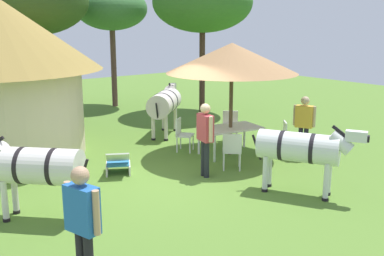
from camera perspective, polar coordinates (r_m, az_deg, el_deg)
The scene contains 17 objects.
ground_plane at distance 10.47m, azimuth -3.01°, elevation -6.15°, with size 36.00×36.00×0.00m, color #537A2C.
shade_umbrella at distance 11.80m, azimuth 5.00°, elevation 8.68°, with size 3.38×3.38×2.93m.
patio_dining_table at distance 12.09m, azimuth 4.82°, elevation -0.24°, with size 1.71×1.18×0.74m.
patio_chair_near_hut at distance 13.41m, azimuth 4.79°, elevation 0.48°, with size 0.61×0.61×0.90m.
patio_chair_west_end at distance 12.39m, azimuth -1.25°, elevation -0.55°, with size 0.61×0.60×0.90m.
patio_chair_east_end at distance 10.85m, azimuth 5.01°, elevation -2.61°, with size 0.61×0.61×0.90m.
patio_chair_near_lawn at distance 12.25m, azimuth 11.01°, elevation -0.96°, with size 0.60×0.61×0.90m.
guest_beside_umbrella at distance 10.22m, azimuth 1.66°, elevation -0.65°, with size 0.30×0.60×1.69m.
guest_behind_table at distance 12.05m, azimuth 13.82°, elevation 0.84°, with size 0.37×0.53×1.61m.
standing_watcher at distance 6.03m, azimuth -13.49°, elevation -10.93°, with size 0.34×0.60×1.73m.
striped_lounge_chair at distance 10.76m, azimuth -9.22°, elevation -4.35°, with size 0.85×0.97×0.61m.
zebra_nearest_camera at distance 9.46m, azimuth 13.45°, elevation -2.49°, with size 1.35×2.06×1.51m.
zebra_by_umbrella at distance 14.09m, azimuth -3.41°, elevation 3.14°, with size 1.92×1.79×1.54m.
zebra_toward_hut at distance 8.48m, azimuth -19.01°, elevation -4.60°, with size 1.72×1.72×1.52m.
acacia_tree_right_background at distance 17.44m, azimuth 1.32°, elevation 15.40°, with size 3.71×3.71×5.26m.
acacia_tree_behind_hut at distance 19.09m, azimuth -10.02°, elevation 14.38°, with size 2.86×2.86×4.81m.
acacia_tree_left_background at distance 16.93m, azimuth -19.59°, elevation 14.71°, with size 3.93×3.93×5.32m.
Camera 1 is at (-5.56, -8.17, 3.47)m, focal length 42.73 mm.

